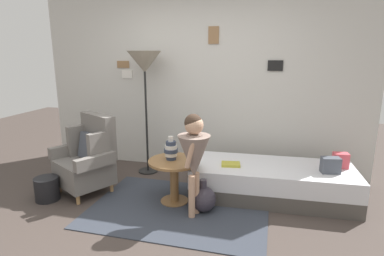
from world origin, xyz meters
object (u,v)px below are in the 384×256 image
object	(u,v)px
person_child	(194,153)
magazine_basket	(47,189)
book_on_daybed	(231,164)
daybed	(272,181)
floor_lamp	(145,66)
armchair	(88,158)
side_table	(174,172)
vase_striped	(171,150)
demijohn_near	(203,199)

from	to	relation	value
person_child	magazine_basket	distance (m)	1.88
person_child	book_on_daybed	distance (m)	0.71
daybed	floor_lamp	size ratio (longest dim) A/B	1.11
floor_lamp	armchair	bearing A→B (deg)	-119.91
side_table	floor_lamp	world-z (taller)	floor_lamp
vase_striped	book_on_daybed	xyz separation A→B (m)	(0.65, 0.29, -0.22)
vase_striped	book_on_daybed	size ratio (longest dim) A/B	1.25
person_child	side_table	bearing A→B (deg)	139.75
daybed	floor_lamp	distance (m)	2.26
daybed	demijohn_near	size ratio (longest dim) A/B	5.20
book_on_daybed	vase_striped	bearing A→B (deg)	-155.79
side_table	floor_lamp	bearing A→B (deg)	129.09
armchair	book_on_daybed	world-z (taller)	armchair
floor_lamp	book_on_daybed	world-z (taller)	floor_lamp
side_table	magazine_basket	bearing A→B (deg)	-167.40
armchair	person_child	bearing A→B (deg)	-11.46
daybed	vase_striped	world-z (taller)	vase_striped
daybed	side_table	size ratio (longest dim) A/B	3.26
floor_lamp	person_child	distance (m)	1.68
magazine_basket	side_table	bearing A→B (deg)	12.60
demijohn_near	side_table	bearing A→B (deg)	160.54
daybed	book_on_daybed	world-z (taller)	book_on_daybed
side_table	daybed	bearing A→B (deg)	21.05
side_table	book_on_daybed	world-z (taller)	side_table
demijohn_near	floor_lamp	bearing A→B (deg)	137.46
floor_lamp	book_on_daybed	bearing A→B (deg)	-22.03
vase_striped	book_on_daybed	distance (m)	0.75
person_child	magazine_basket	world-z (taller)	person_child
armchair	vase_striped	bearing A→B (deg)	-0.96
daybed	armchair	bearing A→B (deg)	-170.12
side_table	person_child	bearing A→B (deg)	-40.25
vase_striped	floor_lamp	distance (m)	1.38
vase_striped	demijohn_near	distance (m)	0.65
demijohn_near	vase_striped	bearing A→B (deg)	160.21
vase_striped	demijohn_near	xyz separation A→B (m)	(0.41, -0.15, -0.48)
vase_striped	person_child	bearing A→B (deg)	-38.58
side_table	person_child	distance (m)	0.52
side_table	magazine_basket	world-z (taller)	side_table
daybed	vase_striped	distance (m)	1.29
person_child	demijohn_near	xyz separation A→B (m)	(0.07, 0.12, -0.57)
armchair	side_table	distance (m)	1.14
vase_striped	magazine_basket	world-z (taller)	vase_striped
vase_striped	demijohn_near	size ratio (longest dim) A/B	0.74
vase_striped	demijohn_near	world-z (taller)	vase_striped
daybed	vase_striped	size ratio (longest dim) A/B	7.00
armchair	magazine_basket	size ratio (longest dim) A/B	3.46
daybed	person_child	world-z (taller)	person_child
armchair	daybed	world-z (taller)	armchair
person_child	book_on_daybed	xyz separation A→B (m)	(0.31, 0.57, -0.30)
book_on_daybed	floor_lamp	bearing A→B (deg)	157.97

